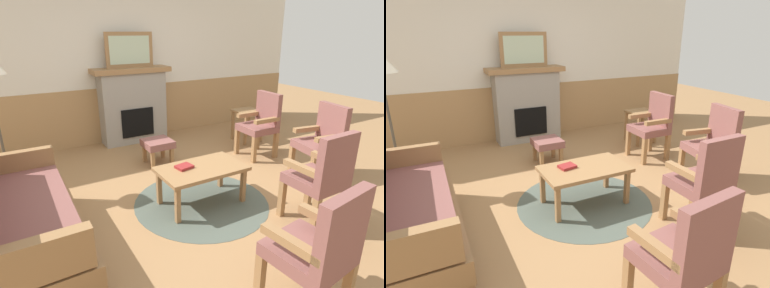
# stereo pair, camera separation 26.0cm
# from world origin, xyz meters

# --- Properties ---
(ground_plane) EXTENTS (14.00, 14.00, 0.00)m
(ground_plane) POSITION_xyz_m (0.00, 0.00, 0.00)
(ground_plane) COLOR #997047
(wall_back) EXTENTS (7.20, 0.14, 2.70)m
(wall_back) POSITION_xyz_m (0.00, 2.60, 1.31)
(wall_back) COLOR silver
(wall_back) RESTS_ON ground_plane
(fireplace) EXTENTS (1.30, 0.44, 1.28)m
(fireplace) POSITION_xyz_m (0.00, 2.35, 0.65)
(fireplace) COLOR gray
(fireplace) RESTS_ON ground_plane
(framed_picture) EXTENTS (0.80, 0.04, 0.56)m
(framed_picture) POSITION_xyz_m (0.00, 2.35, 1.56)
(framed_picture) COLOR olive
(framed_picture) RESTS_ON fireplace
(couch) EXTENTS (0.70, 1.80, 0.98)m
(couch) POSITION_xyz_m (-1.87, -0.10, 0.40)
(couch) COLOR olive
(couch) RESTS_ON ground_plane
(coffee_table) EXTENTS (0.96, 0.56, 0.44)m
(coffee_table) POSITION_xyz_m (-0.14, -0.09, 0.39)
(coffee_table) COLOR olive
(coffee_table) RESTS_ON ground_plane
(round_rug) EXTENTS (1.53, 1.53, 0.01)m
(round_rug) POSITION_xyz_m (-0.14, -0.09, 0.00)
(round_rug) COLOR #4C564C
(round_rug) RESTS_ON ground_plane
(book_on_table) EXTENTS (0.20, 0.16, 0.03)m
(book_on_table) POSITION_xyz_m (-0.31, -0.01, 0.46)
(book_on_table) COLOR maroon
(book_on_table) RESTS_ON coffee_table
(footstool) EXTENTS (0.40, 0.40, 0.36)m
(footstool) POSITION_xyz_m (-0.08, 1.21, 0.28)
(footstool) COLOR olive
(footstool) RESTS_ON ground_plane
(armchair_near_fireplace) EXTENTS (0.49, 0.49, 0.98)m
(armchair_near_fireplace) POSITION_xyz_m (1.44, 0.71, 0.54)
(armchair_near_fireplace) COLOR olive
(armchair_near_fireplace) RESTS_ON ground_plane
(armchair_by_window_left) EXTENTS (0.56, 0.56, 0.98)m
(armchair_by_window_left) POSITION_xyz_m (1.57, -0.31, 0.54)
(armchair_by_window_left) COLOR olive
(armchair_by_window_left) RESTS_ON ground_plane
(armchair_front_left) EXTENTS (0.53, 0.53, 0.98)m
(armchair_front_left) POSITION_xyz_m (-0.28, -1.74, 0.54)
(armchair_front_left) COLOR olive
(armchair_front_left) RESTS_ON ground_plane
(armchair_front_center) EXTENTS (0.48, 0.48, 0.98)m
(armchair_front_center) POSITION_xyz_m (0.66, -1.02, 0.54)
(armchair_front_center) COLOR olive
(armchair_front_center) RESTS_ON ground_plane
(side_table) EXTENTS (0.44, 0.44, 0.55)m
(side_table) POSITION_xyz_m (1.72, 1.35, 0.43)
(side_table) COLOR olive
(side_table) RESTS_ON ground_plane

